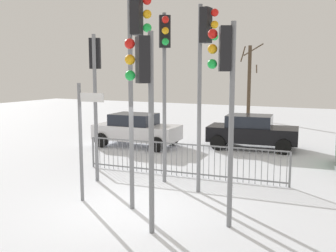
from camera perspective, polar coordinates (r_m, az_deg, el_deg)
ground_plane at (r=9.59m, az=-5.83°, el=-12.10°), size 60.00×60.00×0.00m
traffic_light_foreground_right at (r=7.87m, az=8.61°, el=7.02°), size 0.53×0.40×4.32m
traffic_light_mid_left at (r=10.17m, az=5.52°, el=10.28°), size 0.57×0.34×5.07m
traffic_light_rear_left at (r=8.89m, az=-4.87°, el=11.00°), size 0.56×0.36×5.15m
traffic_light_rear_right at (r=7.45m, az=-3.69°, el=5.76°), size 0.47×0.47×4.09m
traffic_light_mid_right at (r=11.05m, az=-0.51°, el=9.90°), size 0.42×0.51×5.00m
traffic_light_foreground_left at (r=11.62m, az=-10.88°, el=7.59°), size 0.41×0.52×4.41m
direction_sign_post at (r=9.83m, az=-12.77°, el=-1.47°), size 0.79×0.09×3.04m
pedestrian_guard_railing at (r=12.13m, az=2.10°, el=-5.04°), size 6.65×0.62×1.07m
car_white_trailing at (r=17.13m, az=-4.80°, el=-0.49°), size 3.90×2.13×1.47m
car_black_mid at (r=16.92m, az=12.49°, el=-0.76°), size 3.97×2.30×1.47m
bare_tree_left at (r=27.65m, az=12.14°, el=6.75°), size 1.47×1.34×5.37m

